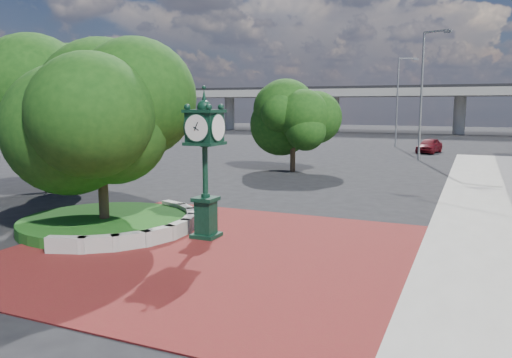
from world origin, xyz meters
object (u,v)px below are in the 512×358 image
at_px(street_lamp_far, 400,95).
at_px(post_clock, 205,157).
at_px(street_lamp_near, 425,86).
at_px(parked_car, 429,146).

bearing_deg(street_lamp_far, post_clock, -90.82).
bearing_deg(street_lamp_near, parked_car, 89.84).
height_order(parked_car, street_lamp_near, street_lamp_near).
bearing_deg(street_lamp_near, street_lamp_far, 106.06).
bearing_deg(street_lamp_near, post_clock, -98.63).
xyz_separation_m(parked_car, street_lamp_near, (-0.02, -7.12, 5.36)).
bearing_deg(parked_car, street_lamp_near, -78.92).
relative_size(post_clock, street_lamp_far, 0.53).
bearing_deg(parked_car, post_clock, -85.71).
bearing_deg(post_clock, street_lamp_far, 89.18).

